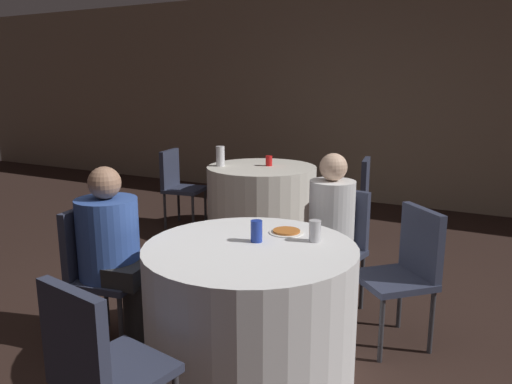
% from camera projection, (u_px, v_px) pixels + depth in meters
% --- Properties ---
extents(ground_plane, '(16.00, 16.00, 0.00)m').
position_uv_depth(ground_plane, '(224.00, 361.00, 2.94)').
color(ground_plane, black).
extents(wall_back, '(16.00, 0.06, 2.80)m').
position_uv_depth(wall_back, '(399.00, 98.00, 6.39)').
color(wall_back, gray).
rests_on(wall_back, ground_plane).
extents(table_near, '(1.18, 1.18, 0.73)m').
position_uv_depth(table_near, '(250.00, 308.00, 2.80)').
color(table_near, white).
rests_on(table_near, ground_plane).
extents(table_far, '(1.15, 1.15, 0.73)m').
position_uv_depth(table_far, '(261.00, 200.00, 5.33)').
color(table_far, white).
rests_on(table_far, ground_plane).
extents(chair_near_south, '(0.46, 0.46, 0.86)m').
position_uv_depth(chair_near_south, '(96.00, 361.00, 1.99)').
color(chair_near_south, '#2D3347').
rests_on(chair_near_south, ground_plane).
extents(chair_near_northeast, '(0.57, 0.57, 0.86)m').
position_uv_depth(chair_near_northeast, '(407.00, 264.00, 3.05)').
color(chair_near_northeast, '#2D3347').
rests_on(chair_near_northeast, ground_plane).
extents(chair_near_west, '(0.46, 0.46, 0.86)m').
position_uv_depth(chair_near_west, '(97.00, 262.00, 3.08)').
color(chair_near_west, '#2D3347').
rests_on(chair_near_west, ground_plane).
extents(chair_near_north, '(0.46, 0.47, 0.86)m').
position_uv_depth(chair_near_north, '(337.00, 238.00, 3.54)').
color(chair_near_north, '#2D3347').
rests_on(chair_near_north, ground_plane).
extents(chair_far_west, '(0.47, 0.46, 0.86)m').
position_uv_depth(chair_far_west, '(177.00, 181.00, 5.59)').
color(chair_far_west, '#2D3347').
rests_on(chair_far_west, ground_plane).
extents(chair_far_east, '(0.47, 0.46, 0.86)m').
position_uv_depth(chair_far_east, '(356.00, 192.00, 5.00)').
color(chair_far_east, '#2D3347').
rests_on(chair_far_east, ground_plane).
extents(person_blue_shirt, '(0.52, 0.40, 1.12)m').
position_uv_depth(person_blue_shirt, '(118.00, 256.00, 3.02)').
color(person_blue_shirt, '#282828').
rests_on(person_blue_shirt, ground_plane).
extents(person_white_shirt, '(0.35, 0.49, 1.14)m').
position_uv_depth(person_white_shirt, '(326.00, 237.00, 3.40)').
color(person_white_shirt, '#282828').
rests_on(person_white_shirt, ground_plane).
extents(pizza_plate_near, '(0.20, 0.20, 0.02)m').
position_uv_depth(pizza_plate_near, '(286.00, 232.00, 2.95)').
color(pizza_plate_near, white).
rests_on(pizza_plate_near, table_near).
extents(soda_can_blue, '(0.07, 0.07, 0.12)m').
position_uv_depth(soda_can_blue, '(256.00, 231.00, 2.78)').
color(soda_can_blue, '#1E38A5').
rests_on(soda_can_blue, table_near).
extents(soda_can_silver, '(0.07, 0.07, 0.12)m').
position_uv_depth(soda_can_silver, '(315.00, 231.00, 2.79)').
color(soda_can_silver, silver).
rests_on(soda_can_silver, table_near).
extents(bottle_far, '(0.09, 0.09, 0.21)m').
position_uv_depth(bottle_far, '(220.00, 156.00, 5.25)').
color(bottle_far, white).
rests_on(bottle_far, table_far).
extents(cup_far, '(0.07, 0.07, 0.11)m').
position_uv_depth(cup_far, '(269.00, 161.00, 5.28)').
color(cup_far, red).
rests_on(cup_far, table_far).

